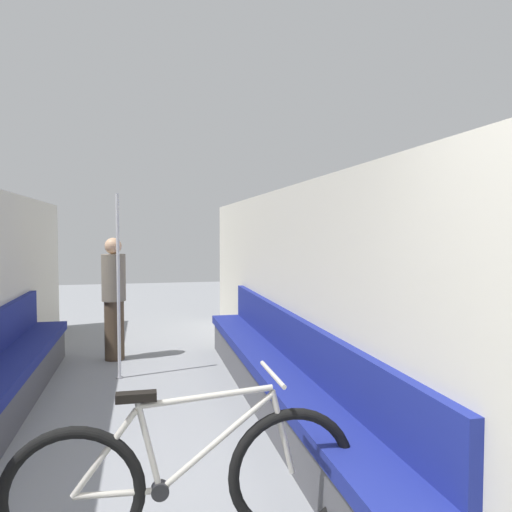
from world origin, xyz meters
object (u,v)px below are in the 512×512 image
object	(u,v)px
bench_seat_row_right	(277,379)
passenger_standing	(114,297)
grab_pole_near	(118,289)
bicycle	(187,480)

from	to	relation	value
bench_seat_row_right	passenger_standing	distance (m)	2.77
bench_seat_row_right	grab_pole_near	bearing A→B (deg)	136.23
passenger_standing	bench_seat_row_right	bearing A→B (deg)	-102.06
grab_pole_near	passenger_standing	world-z (taller)	grab_pole_near
grab_pole_near	bench_seat_row_right	bearing A→B (deg)	-43.77
bench_seat_row_right	grab_pole_near	xyz separation A→B (m)	(-1.45, 1.39, 0.70)
bicycle	grab_pole_near	size ratio (longest dim) A/B	0.88
grab_pole_near	passenger_standing	distance (m)	0.88
bicycle	grab_pole_near	world-z (taller)	grab_pole_near
grab_pole_near	passenger_standing	bearing A→B (deg)	96.61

